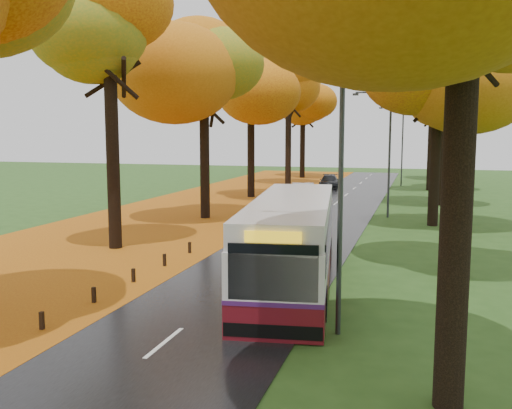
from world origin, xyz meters
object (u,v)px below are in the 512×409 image
at_px(streetlamp_mid, 386,143).
at_px(car_dark, 329,182).
at_px(streetlamp_far, 400,139).
at_px(car_white, 282,205).
at_px(bus, 292,240).
at_px(car_silver, 303,194).
at_px(streetlamp_near, 331,160).

bearing_deg(streetlamp_mid, car_dark, 109.87).
distance_m(streetlamp_far, car_white, 24.78).
bearing_deg(bus, car_silver, 92.71).
xyz_separation_m(streetlamp_far, car_white, (-6.30, -23.65, -3.92)).
height_order(car_white, car_dark, car_white).
bearing_deg(streetlamp_near, car_silver, 103.07).
bearing_deg(car_silver, streetlamp_mid, -55.29).
bearing_deg(car_white, streetlamp_near, -71.26).
bearing_deg(bus, streetlamp_mid, 75.39).
height_order(bus, car_silver, bus).
bearing_deg(car_dark, streetlamp_near, -86.70).
relative_size(bus, car_white, 2.70).
relative_size(bus, car_dark, 2.75).
bearing_deg(streetlamp_far, car_dark, -144.00).
bearing_deg(car_white, bus, -73.48).
distance_m(streetlamp_far, car_silver, 18.44).
relative_size(streetlamp_mid, bus, 0.67).
xyz_separation_m(streetlamp_mid, streetlamp_far, (0.00, 22.00, 0.00)).
distance_m(streetlamp_near, car_white, 21.66).
distance_m(car_white, car_dark, 19.07).
relative_size(streetlamp_far, car_dark, 1.85).
height_order(streetlamp_mid, bus, streetlamp_mid).
relative_size(car_silver, car_dark, 1.07).
relative_size(streetlamp_mid, streetlamp_far, 1.00).
bearing_deg(bus, streetlamp_near, -73.33).
height_order(streetlamp_far, car_white, streetlamp_far).
relative_size(streetlamp_near, car_silver, 1.73).
xyz_separation_m(streetlamp_near, car_white, (-6.30, 20.35, -3.92)).
bearing_deg(car_dark, car_silver, -95.78).
distance_m(streetlamp_mid, car_silver, 9.01).
height_order(streetlamp_near, car_silver, streetlamp_near).
bearing_deg(streetlamp_mid, streetlamp_far, 90.00).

